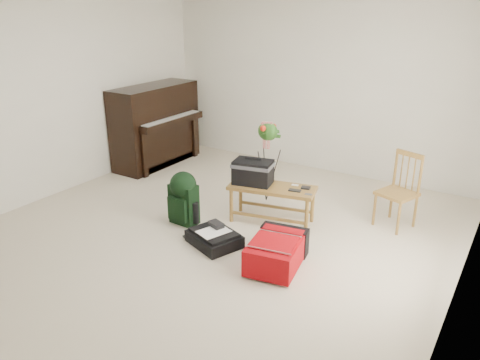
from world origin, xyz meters
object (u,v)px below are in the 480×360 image
Objects in this scene: piano at (156,127)px; flower_stand at (267,162)px; dining_chair at (398,191)px; bench at (260,176)px; black_duffel at (214,237)px; red_suitcase at (279,249)px; green_backpack at (183,195)px.

flower_stand is (2.22, -0.38, -0.07)m from piano.
dining_chair is at bearing -10.37° from flower_stand.
black_duffel is (-0.08, -0.83, -0.46)m from bench.
red_suitcase is 1.21× the size of green_backpack.
flower_stand is (-0.89, 1.32, 0.37)m from red_suitcase.
piano is at bearing 153.66° from flower_stand.
red_suitcase is 0.71× the size of flower_stand.
black_duffel is 1.01× the size of green_backpack.
flower_stand is at bearing 113.75° from red_suitcase.
black_duffel is at bearing 171.54° from red_suitcase.
green_backpack is 1.22m from flower_stand.
piano is 2.95m from black_duffel.
red_suitcase reaches higher than black_duffel.
piano is 3.57m from red_suitcase.
flower_stand is (0.48, 1.11, 0.18)m from green_backpack.
piano is at bearing -163.63° from dining_chair.
dining_chair reaches higher than green_backpack.
piano reaches higher than black_duffel.
bench is at bearing 42.84° from green_backpack.
dining_chair reaches higher than bench.
piano is 1.38× the size of flower_stand.
flower_stand reaches higher than green_backpack.
flower_stand is at bearing 68.26° from green_backpack.
bench is 1.65× the size of black_duffel.
black_duffel is at bearing -115.20° from dining_chair.
black_duffel is 1.42m from flower_stand.
flower_stand reaches higher than dining_chair.
red_suitcase is 1.19× the size of black_duffel.
piano is 1.72× the size of dining_chair.
piano is 2.58m from bench.
flower_stand is at bearing 115.17° from black_duffel.
piano is 1.95× the size of red_suitcase.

